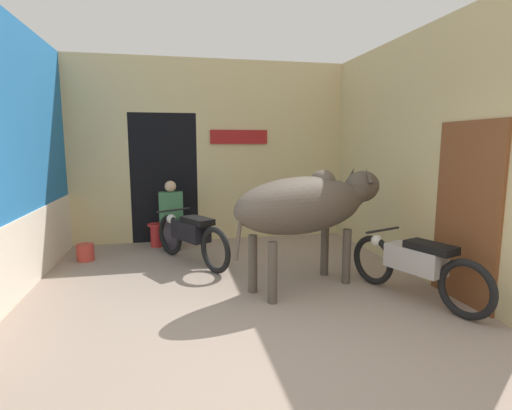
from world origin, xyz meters
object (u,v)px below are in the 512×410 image
motorcycle_near (415,264)px  plastic_stool (156,234)px  motorcycle_far (191,235)px  shopkeeper_seated (171,214)px  bucket (85,252)px  cow (309,204)px

motorcycle_near → plastic_stool: motorcycle_near is taller
motorcycle_far → plastic_stool: 1.28m
motorcycle_far → shopkeeper_seated: bearing=106.5°
motorcycle_near → bucket: (-4.09, 2.46, -0.30)m
motorcycle_far → bucket: 1.71m
plastic_stool → bucket: (-1.06, -0.66, -0.09)m
motorcycle_near → motorcycle_far: motorcycle_far is taller
motorcycle_near → shopkeeper_seated: bearing=133.1°
cow → shopkeeper_seated: cow is taller
motorcycle_far → plastic_stool: bearing=116.0°
cow → plastic_stool: cow is taller
motorcycle_far → plastic_stool: motorcycle_far is taller
cow → motorcycle_near: 1.41m
motorcycle_near → bucket: size_ratio=6.89×
motorcycle_far → shopkeeper_seated: shopkeeper_seated is taller
bucket → motorcycle_far: bearing=-16.6°
shopkeeper_seated → bucket: size_ratio=4.53×
plastic_stool → motorcycle_near: bearing=-45.9°
shopkeeper_seated → plastic_stool: shopkeeper_seated is taller
cow → motorcycle_far: (-1.42, 1.29, -0.62)m
plastic_stool → bucket: bearing=-148.2°
plastic_stool → bucket: 1.25m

